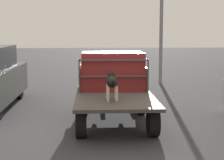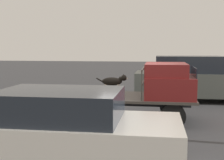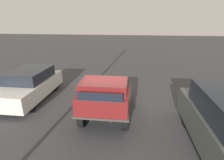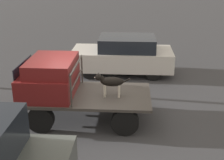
{
  "view_description": "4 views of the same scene",
  "coord_description": "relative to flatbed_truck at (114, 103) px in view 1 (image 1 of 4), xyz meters",
  "views": [
    {
      "loc": [
        -9.71,
        0.58,
        2.54
      ],
      "look_at": [
        -0.76,
        0.1,
        1.3
      ],
      "focal_mm": 60.0,
      "sensor_mm": 36.0,
      "label": 1
    },
    {
      "loc": [
        0.73,
        -9.89,
        2.39
      ],
      "look_at": [
        -0.76,
        0.1,
        1.3
      ],
      "focal_mm": 50.0,
      "sensor_mm": 36.0,
      "label": 2
    },
    {
      "loc": [
        6.98,
        1.04,
        4.05
      ],
      "look_at": [
        -0.76,
        0.1,
        1.3
      ],
      "focal_mm": 28.0,
      "sensor_mm": 36.0,
      "label": 3
    },
    {
      "loc": [
        -1.29,
        8.35,
        4.41
      ],
      "look_at": [
        -0.76,
        0.1,
        1.3
      ],
      "focal_mm": 50.0,
      "sensor_mm": 36.0,
      "label": 4
    }
  ],
  "objects": [
    {
      "name": "flatbed_truck",
      "position": [
        0.0,
        0.0,
        0.0
      ],
      "size": [
        3.76,
        2.01,
        0.81
      ],
      "color": "black",
      "rests_on": "ground"
    },
    {
      "name": "truck_cab",
      "position": [
        1.05,
        0.0,
        0.72
      ],
      "size": [
        1.5,
        1.89,
        1.06
      ],
      "color": "maroon",
      "rests_on": "flatbed_truck"
    },
    {
      "name": "ground_plane",
      "position": [
        0.0,
        0.0,
        -0.59
      ],
      "size": [
        80.0,
        80.0,
        0.0
      ],
      "primitive_type": "plane",
      "color": "#38383A"
    },
    {
      "name": "truck_headboard",
      "position": [
        0.26,
        0.0,
        0.82
      ],
      "size": [
        0.04,
        1.89,
        0.91
      ],
      "color": "#3D3833",
      "rests_on": "flatbed_truck"
    },
    {
      "name": "dog",
      "position": [
        -0.7,
        0.1,
        0.66
      ],
      "size": [
        1.05,
        0.27,
        0.7
      ],
      "rotation": [
        0.0,
        0.0,
        0.07
      ],
      "color": "beige",
      "rests_on": "flatbed_truck"
    }
  ]
}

